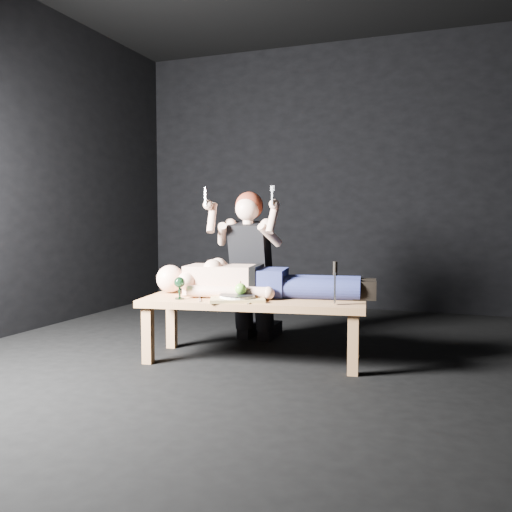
% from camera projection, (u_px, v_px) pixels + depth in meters
% --- Properties ---
extents(ground, '(5.00, 5.00, 0.00)m').
position_uv_depth(ground, '(285.00, 362.00, 3.84)').
color(ground, black).
rests_on(ground, ground).
extents(back_wall, '(5.00, 0.00, 5.00)m').
position_uv_depth(back_wall, '(351.00, 176.00, 6.08)').
color(back_wall, black).
rests_on(back_wall, ground).
extents(table, '(1.65, 0.82, 0.45)m').
position_uv_depth(table, '(254.00, 329.00, 3.88)').
color(table, '#A97245').
rests_on(table, ground).
extents(lying_man, '(1.67, 0.73, 0.27)m').
position_uv_depth(lying_man, '(264.00, 278.00, 3.98)').
color(lying_man, '#F1B796').
rests_on(lying_man, table).
extents(kneeling_woman, '(0.68, 0.76, 1.27)m').
position_uv_depth(kneeling_woman, '(253.00, 265.00, 4.48)').
color(kneeling_woman, black).
rests_on(kneeling_woman, ground).
extents(serving_tray, '(0.45, 0.39, 0.02)m').
position_uv_depth(serving_tray, '(238.00, 299.00, 3.75)').
color(serving_tray, tan).
rests_on(serving_tray, table).
extents(plate, '(0.33, 0.33, 0.02)m').
position_uv_depth(plate, '(237.00, 296.00, 3.74)').
color(plate, white).
rests_on(plate, serving_tray).
extents(apple, '(0.08, 0.08, 0.08)m').
position_uv_depth(apple, '(241.00, 289.00, 3.74)').
color(apple, '#6CA92F').
rests_on(apple, plate).
extents(goblet, '(0.09, 0.09, 0.16)m').
position_uv_depth(goblet, '(180.00, 288.00, 3.81)').
color(goblet, black).
rests_on(goblet, table).
extents(fork_flat, '(0.09, 0.16, 0.01)m').
position_uv_depth(fork_flat, '(200.00, 300.00, 3.76)').
color(fork_flat, '#B2B2B7').
rests_on(fork_flat, table).
extents(knife_flat, '(0.02, 0.17, 0.01)m').
position_uv_depth(knife_flat, '(252.00, 302.00, 3.66)').
color(knife_flat, '#B2B2B7').
rests_on(knife_flat, table).
extents(spoon_flat, '(0.12, 0.13, 0.01)m').
position_uv_depth(spoon_flat, '(247.00, 300.00, 3.77)').
color(spoon_flat, '#B2B2B7').
rests_on(spoon_flat, table).
extents(carving_knife, '(0.04, 0.05, 0.29)m').
position_uv_depth(carving_knife, '(335.00, 283.00, 3.56)').
color(carving_knife, '#B2B2B7').
rests_on(carving_knife, table).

